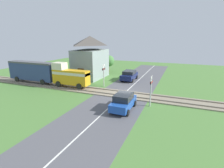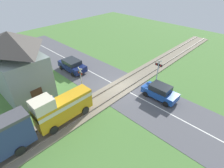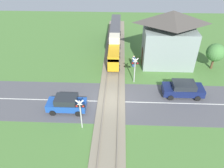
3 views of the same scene
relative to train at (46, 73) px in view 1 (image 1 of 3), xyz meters
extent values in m
plane|color=#4C7A38|center=(0.00, -11.58, -1.87)|extent=(60.00, 60.00, 0.00)
cube|color=#515156|center=(0.00, -11.58, -1.86)|extent=(48.00, 6.40, 0.02)
cube|color=silver|center=(0.00, -11.58, -1.85)|extent=(48.00, 0.12, 0.00)
cube|color=gray|center=(0.00, -11.58, -1.81)|extent=(2.80, 48.00, 0.12)
cube|color=slate|center=(-0.72, -11.58, -1.69)|extent=(0.10, 48.00, 0.12)
cube|color=slate|center=(0.72, -11.58, -1.69)|extent=(0.10, 48.00, 0.12)
cube|color=gold|center=(0.00, -4.22, -0.30)|extent=(1.35, 5.13, 1.90)
cube|color=beige|center=(0.00, -4.22, 0.22)|extent=(1.37, 5.13, 0.36)
cube|color=beige|center=(0.00, -2.48, 1.10)|extent=(1.35, 1.64, 0.90)
cylinder|color=black|center=(-0.72, -5.86, -1.25)|extent=(0.14, 0.76, 0.76)
cylinder|color=black|center=(0.72, -5.86, -1.25)|extent=(0.14, 0.76, 0.76)
cylinder|color=black|center=(-0.72, -2.58, -1.25)|extent=(0.14, 0.76, 0.76)
cylinder|color=black|center=(0.72, -2.58, -1.25)|extent=(0.14, 0.76, 0.76)
cube|color=navy|center=(0.00, 2.60, -0.05)|extent=(1.35, 7.71, 2.40)
cube|color=#47474C|center=(0.00, 2.60, 1.27)|extent=(1.41, 7.71, 0.24)
cylinder|color=black|center=(-0.72, 0.13, -1.25)|extent=(0.14, 0.76, 0.76)
cylinder|color=black|center=(0.72, 0.13, -1.25)|extent=(0.14, 0.76, 0.76)
cylinder|color=black|center=(-0.72, 5.07, -1.25)|extent=(0.14, 0.76, 0.76)
cylinder|color=black|center=(0.72, 5.07, -1.25)|extent=(0.14, 0.76, 0.76)
cube|color=#1E4CA8|center=(-4.23, -13.02, -1.23)|extent=(3.73, 1.61, 0.69)
cube|color=#23282D|center=(-4.23, -13.02, -0.59)|extent=(2.05, 1.48, 0.59)
cylinder|color=black|center=(-3.01, -12.22, -1.57)|extent=(0.60, 0.18, 0.60)
cylinder|color=black|center=(-3.01, -13.83, -1.57)|extent=(0.60, 0.18, 0.60)
cylinder|color=black|center=(-5.44, -12.22, -1.57)|extent=(0.60, 0.18, 0.60)
cylinder|color=black|center=(-5.44, -13.83, -1.57)|extent=(0.60, 0.18, 0.60)
cube|color=#141E4C|center=(7.43, -10.14, -1.20)|extent=(4.19, 1.85, 0.75)
cube|color=#23282D|center=(7.43, -10.14, -0.57)|extent=(2.30, 1.71, 0.51)
cylinder|color=black|center=(6.07, -11.07, -1.57)|extent=(0.60, 0.18, 0.60)
cylinder|color=black|center=(6.07, -9.22, -1.57)|extent=(0.60, 0.18, 0.60)
cylinder|color=black|center=(8.79, -11.07, -1.57)|extent=(0.60, 0.18, 0.60)
cylinder|color=black|center=(8.79, -9.22, -1.57)|extent=(0.60, 0.18, 0.60)
cylinder|color=#B7B7B7|center=(-2.44, -15.24, -0.35)|extent=(0.12, 0.12, 3.05)
cube|color=black|center=(-2.44, -15.24, 0.63)|extent=(0.90, 0.08, 0.28)
sphere|color=red|center=(-2.71, -15.24, 0.63)|extent=(0.18, 0.18, 0.18)
sphere|color=red|center=(-2.17, -15.24, 0.63)|extent=(0.18, 0.18, 0.18)
cube|color=silver|center=(-2.44, -15.24, 0.93)|extent=(0.72, 0.04, 0.72)
cube|color=silver|center=(-2.44, -15.24, 0.93)|extent=(0.72, 0.04, 0.72)
cylinder|color=#B7B7B7|center=(2.44, -7.92, -0.35)|extent=(0.12, 0.12, 3.05)
cube|color=black|center=(2.44, -7.92, 0.63)|extent=(0.90, 0.08, 0.28)
sphere|color=red|center=(2.71, -7.92, 0.63)|extent=(0.18, 0.18, 0.18)
sphere|color=red|center=(2.17, -7.92, 0.63)|extent=(0.18, 0.18, 0.18)
cube|color=silver|center=(2.44, -7.92, 0.93)|extent=(0.72, 0.04, 0.72)
cube|color=silver|center=(2.44, -7.92, 0.93)|extent=(0.72, 0.04, 0.72)
cube|color=gray|center=(6.74, -3.51, 0.48)|extent=(6.20, 4.13, 4.71)
pyramid|color=#47423D|center=(6.74, -3.51, 4.32)|extent=(6.69, 4.46, 1.48)
cube|color=#472D1E|center=(3.62, -3.51, -0.82)|extent=(0.06, 1.10, 2.10)
cylinder|color=#2D4C8E|center=(2.50, -4.36, -1.23)|extent=(0.38, 0.38, 1.28)
sphere|color=beige|center=(2.50, -4.36, -0.47)|extent=(0.23, 0.23, 0.23)
cylinder|color=brown|center=(12.34, -4.45, -1.22)|extent=(0.28, 0.28, 1.31)
sphere|color=#477F3D|center=(12.34, -4.45, 0.37)|extent=(2.19, 2.19, 2.19)
camera|label=1|loc=(-19.07, -17.85, 4.86)|focal=28.00mm
camera|label=2|loc=(-10.91, 1.13, 9.75)|focal=28.00mm
camera|label=3|loc=(0.78, -28.77, 12.47)|focal=35.00mm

